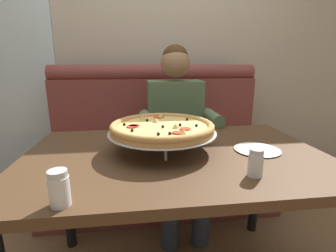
# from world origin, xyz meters

# --- Properties ---
(back_wall_with_window) EXTENTS (6.00, 0.12, 2.80)m
(back_wall_with_window) POSITION_xyz_m (0.00, 1.48, 1.40)
(back_wall_with_window) COLOR #BCB29E
(back_wall_with_window) RESTS_ON ground_plane
(booth_bench) EXTENTS (1.80, 0.78, 1.13)m
(booth_bench) POSITION_xyz_m (0.00, 0.91, 0.40)
(booth_bench) COLOR brown
(booth_bench) RESTS_ON ground_plane
(dining_table) EXTENTS (1.37, 0.89, 0.75)m
(dining_table) POSITION_xyz_m (0.00, 0.00, 0.66)
(dining_table) COLOR #4C331E
(dining_table) RESTS_ON ground_plane
(diner_main) EXTENTS (0.54, 0.64, 1.27)m
(diner_main) POSITION_xyz_m (0.11, 0.65, 0.71)
(diner_main) COLOR #2D3342
(diner_main) RESTS_ON ground_plane
(pizza) EXTENTS (0.50, 0.50, 0.14)m
(pizza) POSITION_xyz_m (-0.06, 0.05, 0.85)
(pizza) COLOR silver
(pizza) RESTS_ON dining_table
(shaker_oregano) EXTENTS (0.05, 0.05, 0.10)m
(shaker_oregano) POSITION_xyz_m (0.25, -0.28, 0.79)
(shaker_oregano) COLOR white
(shaker_oregano) RESTS_ON dining_table
(shaker_parmesan) EXTENTS (0.06, 0.06, 0.11)m
(shaker_parmesan) POSITION_xyz_m (-0.40, -0.38, 0.79)
(shaker_parmesan) COLOR white
(shaker_parmesan) RESTS_ON dining_table
(plate_near_left) EXTENTS (0.21, 0.21, 0.02)m
(plate_near_left) POSITION_xyz_m (0.39, -0.02, 0.76)
(plate_near_left) COLOR white
(plate_near_left) RESTS_ON dining_table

